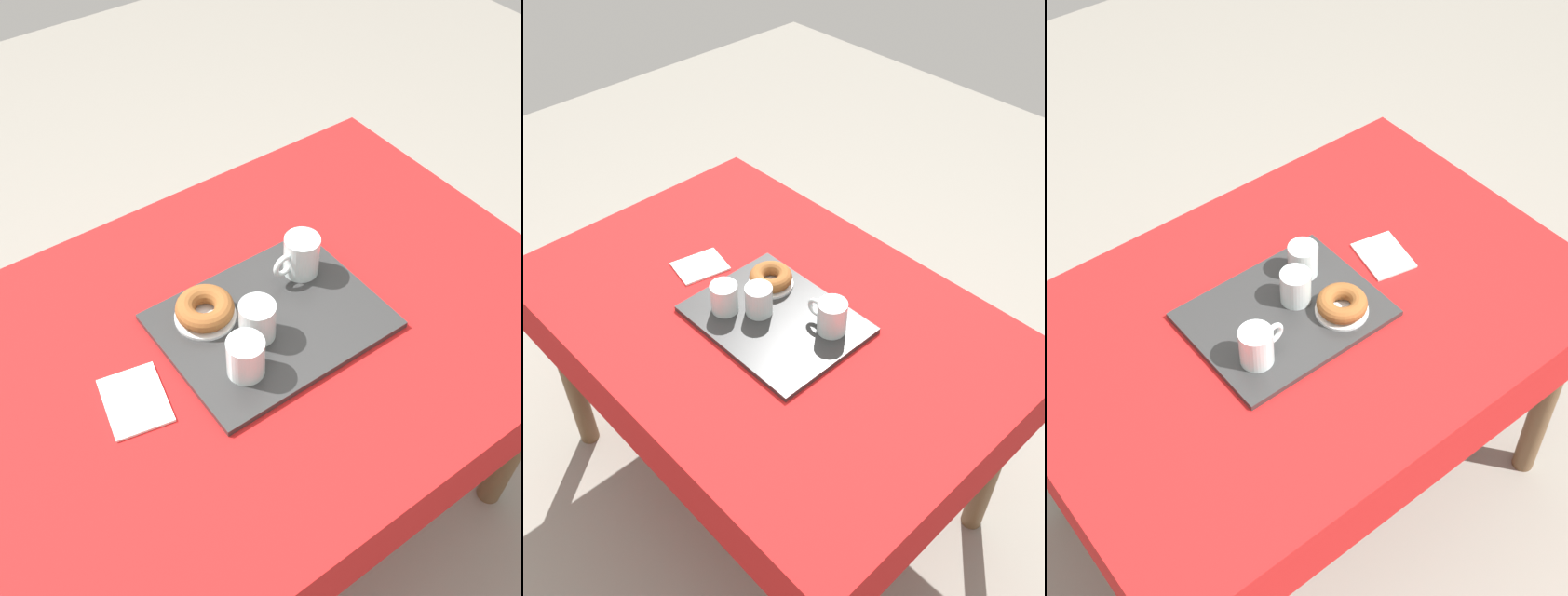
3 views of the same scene
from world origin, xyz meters
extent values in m
plane|color=gray|center=(0.00, 0.00, 0.00)|extent=(6.00, 6.00, 0.00)
cube|color=red|center=(0.00, 0.00, 0.76)|extent=(1.31, 0.90, 0.03)
cube|color=red|center=(0.00, -0.45, 0.67)|extent=(1.31, 0.01, 0.14)
cube|color=red|center=(0.00, 0.45, 0.67)|extent=(1.31, 0.01, 0.14)
cube|color=red|center=(-0.65, 0.00, 0.67)|extent=(0.01, 0.90, 0.14)
cylinder|color=brown|center=(-0.56, -0.36, 0.37)|extent=(0.06, 0.06, 0.74)
cube|color=#2D2D2D|center=(-0.04, 0.01, 0.78)|extent=(0.42, 0.33, 0.01)
cylinder|color=silver|center=(-0.17, -0.06, 0.83)|extent=(0.07, 0.07, 0.09)
cylinder|color=#84380F|center=(-0.17, -0.06, 0.82)|extent=(0.06, 0.06, 0.06)
torus|color=silver|center=(-0.12, -0.06, 0.83)|extent=(0.05, 0.02, 0.05)
cylinder|color=silver|center=(0.07, 0.08, 0.83)|extent=(0.07, 0.07, 0.08)
cylinder|color=silver|center=(0.07, 0.08, 0.81)|extent=(0.06, 0.06, 0.03)
cylinder|color=silver|center=(0.00, 0.03, 0.83)|extent=(0.07, 0.07, 0.08)
cylinder|color=silver|center=(0.00, 0.03, 0.80)|extent=(0.06, 0.06, 0.03)
cylinder|color=white|center=(0.06, -0.07, 0.79)|extent=(0.12, 0.12, 0.01)
torus|color=brown|center=(0.06, -0.07, 0.81)|extent=(0.12, 0.12, 0.04)
cube|color=white|center=(0.26, 0.01, 0.78)|extent=(0.14, 0.16, 0.01)
camera|label=1|loc=(0.48, 0.70, 1.80)|focal=41.03mm
camera|label=2|loc=(-0.96, 0.84, 1.98)|focal=40.36mm
camera|label=3|loc=(-0.78, -0.99, 2.17)|focal=49.56mm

